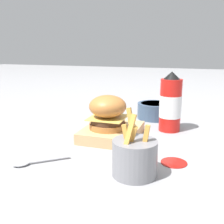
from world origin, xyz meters
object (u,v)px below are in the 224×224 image
ketchup_bottle (170,104)px  side_bowl (155,110)px  serving_board (112,132)px  fries_basket (135,157)px  spoon (29,162)px  burger (107,112)px

ketchup_bottle → side_bowl: 0.17m
ketchup_bottle → serving_board: bearing=128.5°
serving_board → ketchup_bottle: (0.13, -0.17, 0.08)m
serving_board → fries_basket: 0.26m
spoon → ketchup_bottle: bearing=-166.8°
serving_board → ketchup_bottle: ketchup_bottle is taller
side_bowl → spoon: bearing=157.5°
serving_board → side_bowl: size_ratio=1.50×
burger → fries_basket: size_ratio=0.78×
serving_board → burger: size_ratio=1.78×
burger → spoon: size_ratio=0.97×
fries_basket → spoon: 0.26m
burger → spoon: bearing=152.9°
ketchup_bottle → fries_basket: ketchup_bottle is taller
serving_board → side_bowl: 0.29m
burger → ketchup_bottle: (0.15, -0.17, 0.01)m
ketchup_bottle → spoon: ketchup_bottle is taller
burger → side_bowl: burger is taller
serving_board → fries_basket: (-0.23, -0.13, 0.03)m
serving_board → side_bowl: bearing=-18.2°
side_bowl → spoon: side_bowl is taller
spoon → side_bowl: bearing=-152.1°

